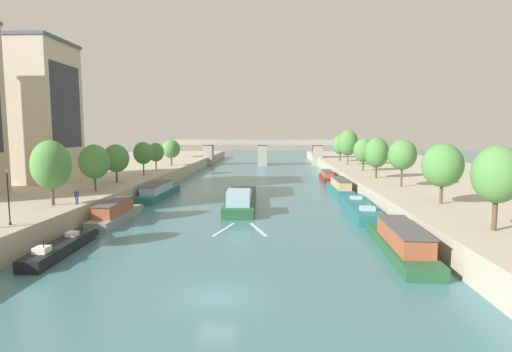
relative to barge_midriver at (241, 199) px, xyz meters
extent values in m
plane|color=#42757F|center=(1.02, -31.32, -0.95)|extent=(400.00, 400.00, 0.00)
cube|color=#B2A893|center=(-33.74, 23.68, 0.29)|extent=(36.00, 170.00, 2.49)
cube|color=#B2A893|center=(35.77, 23.68, 0.29)|extent=(36.00, 170.00, 2.49)
cube|color=#235633|center=(-0.02, 0.72, -0.35)|extent=(4.46, 20.41, 1.21)
cube|color=#235633|center=(-0.36, 11.22, -0.23)|extent=(3.66, 1.37, 0.97)
cube|color=#235633|center=(-0.02, 0.72, 0.29)|extent=(4.53, 20.41, 0.06)
cube|color=#9EBCD6|center=(0.20, -6.18, 1.23)|extent=(2.99, 4.15, 1.83)
cube|color=black|center=(0.13, -4.14, 1.51)|extent=(2.29, 0.10, 0.51)
cube|color=brown|center=(-0.09, 2.75, 0.50)|extent=(3.31, 10.65, 0.36)
cylinder|color=#232328|center=(0.74, -5.35, 0.87)|extent=(0.07, 0.07, 1.10)
cube|color=silver|center=(2.92, -13.67, -0.94)|extent=(2.18, 5.82, 0.03)
cube|color=silver|center=(-0.68, -13.78, -0.94)|extent=(1.82, 5.91, 0.03)
cube|color=black|center=(-13.47, -23.14, -0.48)|extent=(2.22, 10.17, 0.94)
cube|color=black|center=(-13.66, -17.73, -0.39)|extent=(1.82, 1.27, 0.83)
cube|color=black|center=(-13.47, -23.14, 0.02)|extent=(2.26, 10.17, 0.06)
cube|color=white|center=(-13.55, -20.91, 0.25)|extent=(0.97, 0.93, 0.40)
cube|color=white|center=(-13.38, -25.97, 0.29)|extent=(1.07, 1.13, 0.48)
cylinder|color=#232328|center=(-13.09, -26.16, 0.60)|extent=(0.07, 0.07, 1.10)
cube|color=gray|center=(-13.71, -10.37, -0.49)|extent=(2.42, 11.21, 0.93)
cube|color=gray|center=(-13.72, -4.42, -0.40)|extent=(2.29, 1.21, 0.83)
cube|color=gray|center=(-13.71, -10.37, 0.01)|extent=(2.46, 11.21, 0.06)
cube|color=#9E5133|center=(-13.71, -10.93, 0.71)|extent=(1.98, 7.18, 1.35)
cube|color=#4C4C51|center=(-13.71, -10.93, 1.42)|extent=(2.12, 7.39, 0.08)
cylinder|color=#232328|center=(-13.35, -13.74, 0.59)|extent=(0.07, 0.07, 1.10)
cube|color=#23666B|center=(-13.73, 6.92, -0.48)|extent=(3.20, 14.72, 0.95)
cube|color=#23666B|center=(-13.58, 14.60, -0.38)|extent=(2.79, 1.26, 0.84)
cube|color=#23666B|center=(-13.73, 6.92, 0.03)|extent=(3.25, 14.73, 0.06)
cube|color=#9EBCD6|center=(-13.74, 6.19, 0.68)|extent=(2.57, 9.43, 1.24)
cube|color=#4C4C51|center=(-13.74, 6.19, 1.34)|extent=(2.75, 9.72, 0.08)
cylinder|color=#232328|center=(-13.37, 2.51, 0.61)|extent=(0.07, 0.07, 1.10)
cube|color=#235633|center=(15.39, -21.62, -0.47)|extent=(3.42, 13.94, 0.96)
cube|color=#235633|center=(15.66, -14.36, -0.38)|extent=(2.81, 1.31, 0.84)
cube|color=#235633|center=(15.39, -21.62, 0.04)|extent=(3.48, 13.94, 0.06)
cube|color=#9E5133|center=(15.36, -22.31, 0.81)|extent=(2.71, 8.94, 1.48)
cube|color=#4C4C51|center=(15.36, -22.31, 1.59)|extent=(2.90, 9.21, 0.08)
cylinder|color=#232328|center=(15.67, -25.79, 0.62)|extent=(0.07, 0.07, 1.10)
cube|color=#23666B|center=(15.57, -4.66, -0.35)|extent=(3.58, 15.74, 1.21)
cube|color=#23666B|center=(15.83, 3.51, -0.23)|extent=(2.97, 1.34, 0.97)
cube|color=#23666B|center=(15.57, -4.66, 0.29)|extent=(3.64, 15.74, 0.06)
cube|color=#9EBCD6|center=(15.68, -1.22, 0.52)|extent=(1.57, 0.95, 0.40)
cube|color=#9EBCD6|center=(15.43, -9.04, 0.56)|extent=(1.73, 1.15, 0.48)
cylinder|color=#232328|center=(15.88, -9.37, 0.87)|extent=(0.07, 0.07, 1.10)
cube|color=#23666B|center=(15.74, 12.65, -0.45)|extent=(2.62, 13.70, 1.01)
cube|color=#23666B|center=(15.67, 19.83, -0.35)|extent=(2.38, 1.24, 0.87)
cube|color=#23666B|center=(15.74, 12.65, 0.09)|extent=(2.66, 13.70, 0.06)
cube|color=tan|center=(15.74, 11.96, 0.80)|extent=(2.12, 8.77, 1.36)
cube|color=#4C4C51|center=(15.74, 11.96, 1.52)|extent=(2.27, 9.03, 0.08)
cylinder|color=#232328|center=(16.15, 8.55, 0.67)|extent=(0.07, 0.07, 1.10)
cube|color=maroon|center=(15.69, 29.03, -0.44)|extent=(2.48, 11.25, 1.02)
cube|color=maroon|center=(15.79, 34.99, -0.34)|extent=(2.20, 1.26, 0.87)
cube|color=maroon|center=(15.69, 29.03, 0.10)|extent=(2.53, 11.25, 0.06)
cube|color=#9E5133|center=(15.68, 28.47, 0.68)|extent=(2.00, 7.21, 1.11)
cube|color=#4C4C51|center=(15.68, 28.47, 1.28)|extent=(2.14, 7.42, 0.08)
cylinder|color=#232328|center=(15.98, 25.66, 0.68)|extent=(0.07, 0.07, 1.10)
cylinder|color=brown|center=(-19.07, -13.99, 2.99)|extent=(0.32, 0.32, 2.91)
ellipsoid|color=#4C8942|center=(-19.07, -13.99, 5.88)|extent=(4.04, 4.04, 5.22)
cylinder|color=brown|center=(-19.15, -3.47, 2.87)|extent=(0.25, 0.25, 2.66)
ellipsoid|color=#4C8942|center=(-19.15, -3.47, 5.44)|extent=(3.98, 3.98, 4.55)
cylinder|color=brown|center=(-19.69, 5.22, 2.84)|extent=(0.31, 0.31, 2.60)
ellipsoid|color=#4C8942|center=(-19.69, 5.22, 5.31)|extent=(3.93, 3.93, 4.26)
cylinder|color=brown|center=(-18.98, 15.96, 3.00)|extent=(0.24, 0.24, 2.93)
ellipsoid|color=#4C8942|center=(-18.98, 15.96, 5.57)|extent=(3.49, 3.49, 4.01)
cylinder|color=brown|center=(-19.63, 25.90, 2.84)|extent=(0.24, 0.24, 2.61)
ellipsoid|color=#4C8942|center=(-19.63, 25.90, 5.21)|extent=(3.35, 3.35, 3.85)
cylinder|color=brown|center=(-19.51, 37.79, 2.88)|extent=(0.39, 0.39, 2.69)
ellipsoid|color=#4C8942|center=(-19.51, 37.79, 5.40)|extent=(4.17, 4.17, 4.29)
cylinder|color=brown|center=(22.14, -23.25, 3.16)|extent=(0.39, 0.39, 3.25)
ellipsoid|color=#4C8942|center=(22.14, -23.25, 6.05)|extent=(3.81, 3.81, 4.58)
cylinder|color=brown|center=(22.87, -11.10, 3.00)|extent=(0.34, 0.34, 2.92)
ellipsoid|color=#4C8942|center=(22.87, -11.10, 5.76)|extent=(4.32, 4.32, 4.74)
cylinder|color=brown|center=(22.87, 2.82, 3.23)|extent=(0.29, 0.29, 3.38)
ellipsoid|color=#4C8942|center=(22.87, 2.82, 6.10)|extent=(3.97, 3.97, 4.32)
cylinder|color=brown|center=(21.97, 13.75, 2.99)|extent=(0.38, 0.38, 2.91)
ellipsoid|color=#4C8942|center=(21.97, 13.75, 5.85)|extent=(4.00, 4.00, 5.09)
cylinder|color=brown|center=(22.49, 26.26, 2.95)|extent=(0.31, 0.31, 2.82)
ellipsoid|color=#4C8942|center=(22.49, 26.26, 5.66)|extent=(4.02, 4.02, 4.73)
cylinder|color=brown|center=(22.02, 40.88, 3.32)|extent=(0.25, 0.25, 3.56)
ellipsoid|color=#4C8942|center=(22.02, 40.88, 6.76)|extent=(4.69, 4.69, 6.06)
cylinder|color=brown|center=(22.19, 53.17, 3.04)|extent=(0.32, 0.32, 3.01)
ellipsoid|color=#4C8942|center=(22.19, 53.17, 5.95)|extent=(4.09, 4.09, 5.10)
cylinder|color=black|center=(-17.72, -23.11, 3.76)|extent=(0.11, 0.11, 4.45)
sphere|color=#EAE5C6|center=(-17.72, -23.11, 6.12)|extent=(0.28, 0.28, 0.28)
cylinder|color=black|center=(-17.72, -23.11, 1.64)|extent=(0.22, 0.22, 0.20)
cube|color=beige|center=(-35.37, 6.91, 12.27)|extent=(14.81, 11.09, 21.47)
cube|color=#4C515B|center=(-35.37, 6.91, 23.26)|extent=(15.25, 11.42, 0.50)
cube|color=#232833|center=(-27.95, 6.91, 13.34)|extent=(0.04, 8.87, 12.88)
cube|color=#9E998E|center=(1.02, 68.16, 5.71)|extent=(57.51, 4.40, 0.60)
cube|color=#9E998E|center=(1.02, 66.16, 6.46)|extent=(57.51, 0.30, 0.90)
cube|color=#9E998E|center=(1.02, 70.16, 6.46)|extent=(57.51, 0.30, 0.90)
cube|color=#9E998E|center=(-15.74, 68.16, 2.23)|extent=(2.80, 3.60, 6.36)
cube|color=#9E998E|center=(1.02, 68.16, 2.23)|extent=(2.80, 3.60, 6.36)
cube|color=#9E998E|center=(17.77, 68.16, 2.23)|extent=(2.80, 3.60, 6.36)
cylinder|color=navy|center=(-16.85, -13.42, 1.96)|extent=(0.13, 0.13, 0.84)
cylinder|color=navy|center=(-16.74, -13.25, 1.96)|extent=(0.13, 0.13, 0.84)
cube|color=#3351A8|center=(-16.79, -13.33, 2.66)|extent=(0.35, 0.39, 0.56)
sphere|color=#9E7051|center=(-16.79, -13.33, 3.06)|extent=(0.21, 0.21, 0.21)
cylinder|color=#3351A8|center=(-16.91, -13.52, 2.66)|extent=(0.09, 0.09, 0.54)
cylinder|color=#3351A8|center=(-16.67, -13.15, 2.66)|extent=(0.09, 0.09, 0.54)
camera|label=1|loc=(4.60, -55.63, 9.39)|focal=28.34mm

